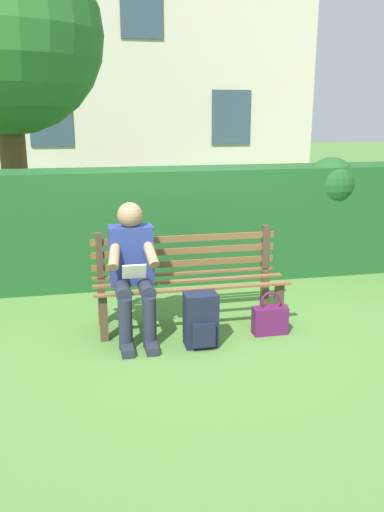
{
  "coord_description": "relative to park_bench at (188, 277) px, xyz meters",
  "views": [
    {
      "loc": [
        0.9,
        4.44,
        1.9
      ],
      "look_at": [
        0.0,
        0.1,
        0.69
      ],
      "focal_mm": 36.61,
      "sensor_mm": 36.0,
      "label": 1
    }
  ],
  "objects": [
    {
      "name": "person_seated",
      "position": [
        0.53,
        0.19,
        0.18
      ],
      "size": [
        0.44,
        0.73,
        1.17
      ],
      "color": "navy",
      "rests_on": "ground"
    },
    {
      "name": "ground",
      "position": [
        0.0,
        0.09,
        -0.44
      ],
      "size": [
        60.0,
        60.0,
        0.0
      ],
      "primitive_type": "plane",
      "color": "#517F38"
    },
    {
      "name": "hedge_backdrop",
      "position": [
        -0.2,
        -1.35,
        0.24
      ],
      "size": [
        6.09,
        0.73,
        1.41
      ],
      "color": "#1E5123",
      "rests_on": "ground"
    },
    {
      "name": "building_facade",
      "position": [
        -0.48,
        -8.91,
        2.82
      ],
      "size": [
        7.94,
        3.27,
        6.52
      ],
      "color": "beige",
      "rests_on": "ground"
    },
    {
      "name": "backpack",
      "position": [
        0.0,
        0.55,
        -0.21
      ],
      "size": [
        0.27,
        0.26,
        0.46
      ],
      "color": "#191E33",
      "rests_on": "ground"
    },
    {
      "name": "park_bench",
      "position": [
        0.0,
        0.0,
        0.0
      ],
      "size": [
        1.75,
        0.55,
        0.86
      ],
      "color": "#4C3828",
      "rests_on": "ground"
    },
    {
      "name": "handbag",
      "position": [
        -0.66,
        0.44,
        -0.3
      ],
      "size": [
        0.31,
        0.13,
        0.4
      ],
      "color": "#59194C",
      "rests_on": "ground"
    }
  ]
}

